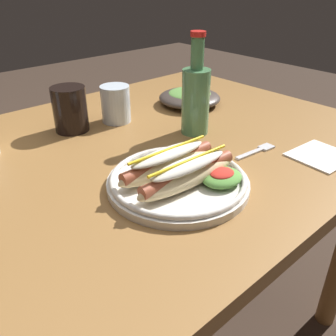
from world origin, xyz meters
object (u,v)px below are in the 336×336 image
soda_cup (70,109)px  glass_bottle (196,97)px  hot_dog_plate (180,176)px  extra_cup (116,104)px  side_bowl (190,97)px  fork (258,151)px  napkin (321,156)px

soda_cup → glass_bottle: size_ratio=0.46×
hot_dog_plate → soda_cup: soda_cup is taller
extra_cup → side_bowl: extra_cup is taller
fork → side_bowl: side_bowl is taller
soda_cup → fork: bearing=-57.2°
hot_dog_plate → fork: bearing=-2.3°
extra_cup → napkin: 0.55m
soda_cup → extra_cup: bearing=-11.6°
soda_cup → side_bowl: bearing=-9.3°
glass_bottle → extra_cup: bearing=118.2°
soda_cup → napkin: size_ratio=0.91×
hot_dog_plate → extra_cup: bearing=74.0°
extra_cup → side_bowl: size_ratio=0.52×
glass_bottle → soda_cup: bearing=135.7°
hot_dog_plate → side_bowl: 0.50m
glass_bottle → side_bowl: (0.15, 0.17, -0.07)m
fork → extra_cup: bearing=114.7°
soda_cup → glass_bottle: (0.24, -0.23, 0.04)m
fork → extra_cup: size_ratio=1.18×
napkin → extra_cup: bearing=114.4°
extra_cup → side_bowl: (0.26, -0.04, -0.03)m
fork → hot_dog_plate: bearing=-177.4°
hot_dog_plate → napkin: bearing=-20.3°
napkin → fork: bearing=127.7°
extra_cup → napkin: bearing=-65.6°
extra_cup → napkin: (0.23, -0.50, -0.05)m
fork → napkin: same height
fork → soda_cup: bearing=127.7°
hot_dog_plate → soda_cup: size_ratio=2.40×
napkin → side_bowl: bearing=86.5°
glass_bottle → fork: bearing=-80.7°
hot_dog_plate → glass_bottle: glass_bottle is taller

